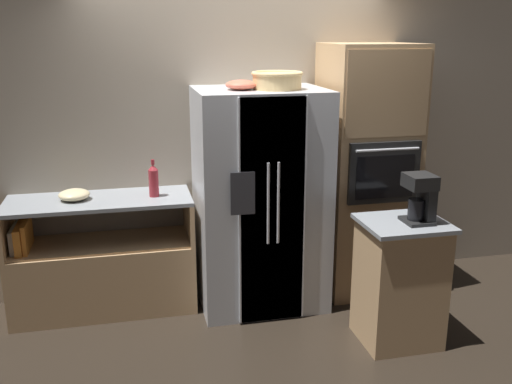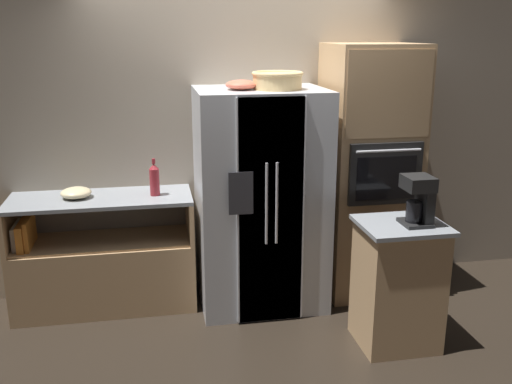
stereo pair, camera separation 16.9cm
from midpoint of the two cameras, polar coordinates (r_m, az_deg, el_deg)
The scene contains 11 objects.
ground_plane at distance 4.86m, azimuth -1.85°, elevation -10.80°, with size 20.00×20.00×0.00m, color black.
wall_back at distance 4.85m, azimuth -3.02°, elevation 6.57°, with size 12.00×0.06×2.80m.
counter_left at distance 4.79m, azimuth -16.05°, elevation -7.49°, with size 1.42×0.56×0.93m.
refrigerator at distance 4.57m, azimuth -0.65°, elevation -0.73°, with size 1.00×0.84×1.76m.
wall_oven at distance 4.86m, azimuth 9.96°, elevation 2.10°, with size 0.72×0.73×2.08m.
island_counter at distance 4.21m, azimuth 13.04°, elevation -8.73°, with size 0.58×0.51×0.91m.
wicker_basket at distance 4.35m, azimuth 1.00°, elevation 11.17°, with size 0.39×0.39×0.13m.
fruit_bowl at distance 4.31m, azimuth -2.61°, elevation 10.66°, with size 0.24×0.24×0.07m.
bottle_tall at distance 4.53m, azimuth -11.26°, elevation 1.16°, with size 0.08×0.08×0.30m.
mixing_bowl at distance 4.61m, azimuth -18.73°, elevation -0.27°, with size 0.23×0.23×0.08m.
coffee_maker at distance 4.00m, azimuth 15.08°, elevation -0.43°, with size 0.19×0.21×0.34m.
Camera 1 is at (-0.90, -4.25, 2.18)m, focal length 40.00 mm.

